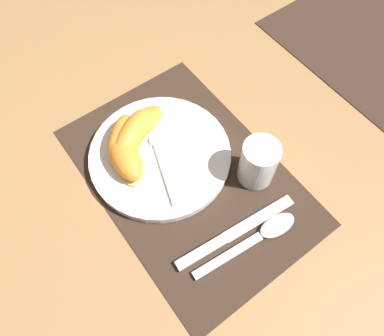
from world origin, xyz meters
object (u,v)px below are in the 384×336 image
(plate, at_px, (160,155))
(citrus_wedge_2, at_px, (120,139))
(juice_glass, at_px, (258,164))
(citrus_wedge_1, at_px, (133,135))
(citrus_wedge_0, at_px, (137,129))
(citrus_wedge_3, at_px, (126,159))
(spoon, at_px, (264,233))
(fork, at_px, (158,148))
(knife, at_px, (233,233))

(plate, xyz_separation_m, citrus_wedge_2, (-0.06, -0.04, 0.02))
(juice_glass, relative_size, citrus_wedge_1, 0.68)
(citrus_wedge_0, bearing_deg, citrus_wedge_3, -48.14)
(plate, height_order, citrus_wedge_3, citrus_wedge_3)
(spoon, bearing_deg, plate, -166.19)
(plate, bearing_deg, citrus_wedge_1, -154.25)
(fork, height_order, citrus_wedge_1, citrus_wedge_1)
(citrus_wedge_1, bearing_deg, citrus_wedge_3, -46.24)
(spoon, distance_m, citrus_wedge_2, 0.30)
(spoon, relative_size, citrus_wedge_1, 1.52)
(plate, bearing_deg, fork, 164.37)
(citrus_wedge_1, bearing_deg, plate, 25.75)
(plate, bearing_deg, knife, 4.18)
(citrus_wedge_1, height_order, citrus_wedge_2, citrus_wedge_1)
(citrus_wedge_0, bearing_deg, knife, 5.34)
(juice_glass, distance_m, citrus_wedge_2, 0.25)
(juice_glass, distance_m, citrus_wedge_0, 0.23)
(citrus_wedge_1, xyz_separation_m, citrus_wedge_2, (-0.01, -0.02, -0.00))
(fork, xyz_separation_m, citrus_wedge_0, (-0.05, -0.01, 0.01))
(juice_glass, bearing_deg, knife, -58.23)
(plate, relative_size, spoon, 1.31)
(plate, height_order, knife, plate)
(citrus_wedge_0, bearing_deg, spoon, 12.80)
(juice_glass, height_order, citrus_wedge_2, juice_glass)
(knife, xyz_separation_m, spoon, (0.03, 0.04, 0.00))
(fork, xyz_separation_m, citrus_wedge_3, (-0.01, -0.06, 0.02))
(fork, height_order, citrus_wedge_3, citrus_wedge_3)
(fork, relative_size, citrus_wedge_0, 1.41)
(citrus_wedge_2, distance_m, citrus_wedge_3, 0.04)
(fork, distance_m, citrus_wedge_3, 0.06)
(plate, bearing_deg, citrus_wedge_0, -170.99)
(spoon, xyz_separation_m, citrus_wedge_1, (-0.27, -0.08, 0.03))
(citrus_wedge_0, bearing_deg, citrus_wedge_2, -85.81)
(juice_glass, distance_m, citrus_wedge_3, 0.23)
(juice_glass, relative_size, citrus_wedge_2, 0.83)
(knife, relative_size, fork, 1.16)
(plate, xyz_separation_m, citrus_wedge_0, (-0.06, -0.01, 0.02))
(plate, xyz_separation_m, citrus_wedge_3, (-0.02, -0.06, 0.03))
(spoon, relative_size, citrus_wedge_3, 1.81)
(citrus_wedge_3, bearing_deg, knife, 19.33)
(citrus_wedge_2, bearing_deg, knife, 13.25)
(citrus_wedge_1, bearing_deg, citrus_wedge_2, -111.06)
(spoon, height_order, citrus_wedge_2, citrus_wedge_2)
(knife, relative_size, citrus_wedge_1, 1.76)
(juice_glass, height_order, fork, juice_glass)
(knife, distance_m, fork, 0.20)
(fork, bearing_deg, citrus_wedge_0, -166.79)
(plate, bearing_deg, citrus_wedge_2, -142.08)
(knife, xyz_separation_m, citrus_wedge_2, (-0.25, -0.06, 0.03))
(fork, bearing_deg, knife, 3.30)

